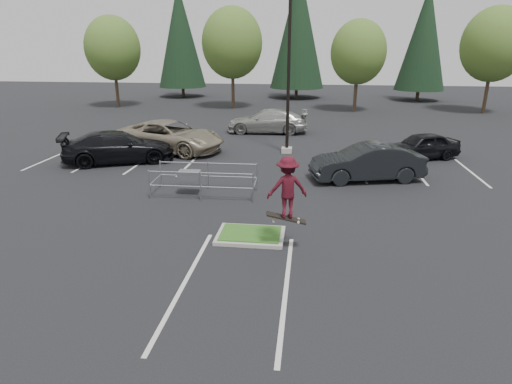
# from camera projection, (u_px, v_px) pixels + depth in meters

# --- Properties ---
(ground) EXTENTS (120.00, 120.00, 0.00)m
(ground) POSITION_uv_depth(u_px,v_px,m) (251.00, 237.00, 14.09)
(ground) COLOR black
(ground) RESTS_ON ground
(grass_median) EXTENTS (2.20, 1.60, 0.16)m
(grass_median) POSITION_uv_depth(u_px,v_px,m) (251.00, 235.00, 14.07)
(grass_median) COLOR #A49F98
(grass_median) RESTS_ON ground
(stall_lines) EXTENTS (22.62, 17.60, 0.01)m
(stall_lines) POSITION_uv_depth(u_px,v_px,m) (240.00, 181.00, 19.91)
(stall_lines) COLOR silver
(stall_lines) RESTS_ON ground
(light_pole) EXTENTS (0.70, 0.60, 10.12)m
(light_pole) POSITION_uv_depth(u_px,v_px,m) (289.00, 73.00, 23.82)
(light_pole) COLOR #A49F98
(light_pole) RESTS_ON ground
(decid_a) EXTENTS (5.44, 5.44, 8.91)m
(decid_a) POSITION_uv_depth(u_px,v_px,m) (113.00, 50.00, 42.61)
(decid_a) COLOR #38281C
(decid_a) RESTS_ON ground
(decid_b) EXTENTS (5.89, 5.89, 9.64)m
(decid_b) POSITION_uv_depth(u_px,v_px,m) (232.00, 45.00, 41.51)
(decid_b) COLOR #38281C
(decid_b) RESTS_ON ground
(decid_c) EXTENTS (5.12, 5.12, 8.38)m
(decid_c) POSITION_uv_depth(u_px,v_px,m) (358.00, 54.00, 39.69)
(decid_c) COLOR #38281C
(decid_c) RESTS_ON ground
(decid_d) EXTENTS (5.76, 5.76, 9.43)m
(decid_d) POSITION_uv_depth(u_px,v_px,m) (494.00, 47.00, 38.52)
(decid_d) COLOR #38281C
(decid_d) RESTS_ON ground
(conif_a) EXTENTS (5.72, 5.72, 13.00)m
(conif_a) POSITION_uv_depth(u_px,v_px,m) (180.00, 36.00, 51.01)
(conif_a) COLOR #38281C
(conif_a) RESTS_ON ground
(conif_b) EXTENTS (6.38, 6.38, 14.50)m
(conif_b) POSITION_uv_depth(u_px,v_px,m) (298.00, 29.00, 49.57)
(conif_b) COLOR #38281C
(conif_b) RESTS_ON ground
(conif_c) EXTENTS (5.50, 5.50, 12.50)m
(conif_c) POSITION_uv_depth(u_px,v_px,m) (424.00, 38.00, 47.30)
(conif_c) COLOR #38281C
(conif_c) RESTS_ON ground
(cart_corral) EXTENTS (4.37, 1.66, 1.23)m
(cart_corral) POSITION_uv_depth(u_px,v_px,m) (193.00, 177.00, 17.94)
(cart_corral) COLOR #97999F
(cart_corral) RESTS_ON ground
(skateboarder) EXTENTS (1.34, 1.00, 2.07)m
(skateboarder) POSITION_uv_depth(u_px,v_px,m) (287.00, 188.00, 12.56)
(skateboarder) COLOR black
(skateboarder) RESTS_ON ground
(car_l_tan) EXTENTS (7.09, 4.59, 1.82)m
(car_l_tan) POSITION_uv_depth(u_px,v_px,m) (169.00, 136.00, 25.36)
(car_l_tan) COLOR gray
(car_l_tan) RESTS_ON ground
(car_l_black) EXTENTS (6.25, 4.37, 1.68)m
(car_l_black) POSITION_uv_depth(u_px,v_px,m) (116.00, 147.00, 22.93)
(car_l_black) COLOR black
(car_l_black) RESTS_ON ground
(car_r_charc) EXTENTS (5.42, 2.97, 1.69)m
(car_r_charc) POSITION_uv_depth(u_px,v_px,m) (367.00, 162.00, 19.85)
(car_r_charc) COLOR black
(car_r_charc) RESTS_ON ground
(car_r_black) EXTENTS (4.58, 3.13, 1.45)m
(car_r_black) POSITION_uv_depth(u_px,v_px,m) (422.00, 146.00, 23.70)
(car_r_black) COLOR black
(car_r_black) RESTS_ON ground
(car_far_silver) EXTENTS (5.83, 2.51, 1.67)m
(car_far_silver) POSITION_uv_depth(u_px,v_px,m) (267.00, 121.00, 30.87)
(car_far_silver) COLOR #A4A59F
(car_far_silver) RESTS_ON ground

